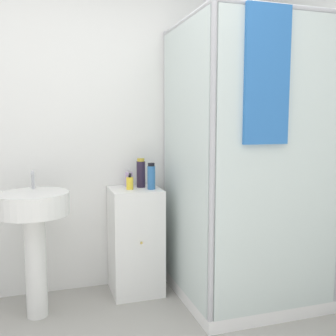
{
  "coord_description": "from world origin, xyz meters",
  "views": [
    {
      "loc": [
        -0.27,
        -1.47,
        1.35
      ],
      "look_at": [
        0.54,
        1.08,
        1.03
      ],
      "focal_mm": 42.0,
      "sensor_mm": 36.0,
      "label": 1
    }
  ],
  "objects_px": {
    "sink": "(34,223)",
    "soap_dispenser": "(130,183)",
    "lotion_bottle_white": "(129,179)",
    "shampoo_bottle_tall_black": "(141,173)",
    "shampoo_bottle_blue": "(151,177)"
  },
  "relations": [
    {
      "from": "soap_dispenser",
      "to": "shampoo_bottle_tall_black",
      "type": "height_order",
      "value": "shampoo_bottle_tall_black"
    },
    {
      "from": "soap_dispenser",
      "to": "shampoo_bottle_blue",
      "type": "relative_size",
      "value": 0.62
    },
    {
      "from": "sink",
      "to": "soap_dispenser",
      "type": "bearing_deg",
      "value": 13.1
    },
    {
      "from": "soap_dispenser",
      "to": "shampoo_bottle_blue",
      "type": "bearing_deg",
      "value": -15.96
    },
    {
      "from": "shampoo_bottle_tall_black",
      "to": "sink",
      "type": "bearing_deg",
      "value": -163.95
    },
    {
      "from": "soap_dispenser",
      "to": "shampoo_bottle_blue",
      "type": "distance_m",
      "value": 0.17
    },
    {
      "from": "shampoo_bottle_tall_black",
      "to": "lotion_bottle_white",
      "type": "height_order",
      "value": "shampoo_bottle_tall_black"
    },
    {
      "from": "sink",
      "to": "lotion_bottle_white",
      "type": "bearing_deg",
      "value": 22.51
    },
    {
      "from": "shampoo_bottle_tall_black",
      "to": "shampoo_bottle_blue",
      "type": "height_order",
      "value": "shampoo_bottle_tall_black"
    },
    {
      "from": "soap_dispenser",
      "to": "shampoo_bottle_tall_black",
      "type": "xyz_separation_m",
      "value": [
        0.1,
        0.07,
        0.06
      ]
    },
    {
      "from": "lotion_bottle_white",
      "to": "shampoo_bottle_tall_black",
      "type": "bearing_deg",
      "value": -39.1
    },
    {
      "from": "shampoo_bottle_blue",
      "to": "lotion_bottle_white",
      "type": "height_order",
      "value": "shampoo_bottle_blue"
    },
    {
      "from": "sink",
      "to": "soap_dispenser",
      "type": "distance_m",
      "value": 0.75
    },
    {
      "from": "soap_dispenser",
      "to": "shampoo_bottle_blue",
      "type": "xyz_separation_m",
      "value": [
        0.16,
        -0.05,
        0.05
      ]
    },
    {
      "from": "shampoo_bottle_tall_black",
      "to": "shampoo_bottle_blue",
      "type": "relative_size",
      "value": 1.13
    }
  ]
}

